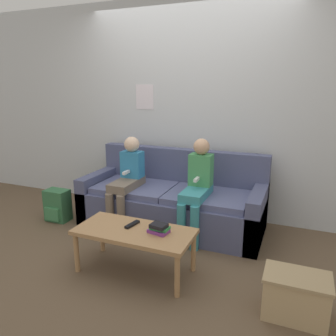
{
  "coord_description": "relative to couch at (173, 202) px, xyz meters",
  "views": [
    {
      "loc": [
        1.31,
        -2.8,
        1.61
      ],
      "look_at": [
        0.0,
        0.39,
        0.72
      ],
      "focal_mm": 35.0,
      "sensor_mm": 36.0,
      "label": 1
    }
  ],
  "objects": [
    {
      "name": "ground_plane",
      "position": [
        0.0,
        -0.53,
        -0.28
      ],
      "size": [
        10.0,
        10.0,
        0.0
      ],
      "primitive_type": "plane",
      "color": "brown"
    },
    {
      "name": "wall_back",
      "position": [
        -0.0,
        0.5,
        1.02
      ],
      "size": [
        8.0,
        0.06,
        2.6
      ],
      "color": "silver",
      "rests_on": "ground_plane"
    },
    {
      "name": "couch",
      "position": [
        0.0,
        0.0,
        0.0
      ],
      "size": [
        2.07,
        0.82,
        0.85
      ],
      "color": "#4C5175",
      "rests_on": "ground_plane"
    },
    {
      "name": "coffee_table",
      "position": [
        0.06,
        -1.04,
        0.07
      ],
      "size": [
        1.02,
        0.48,
        0.39
      ],
      "color": "#AD7F51",
      "rests_on": "ground_plane"
    },
    {
      "name": "person_left",
      "position": [
        -0.48,
        -0.2,
        0.3
      ],
      "size": [
        0.24,
        0.56,
        1.03
      ],
      "color": "#756656",
      "rests_on": "ground_plane"
    },
    {
      "name": "person_right",
      "position": [
        0.35,
        -0.2,
        0.31
      ],
      "size": [
        0.24,
        0.56,
        1.06
      ],
      "color": "teal",
      "rests_on": "ground_plane"
    },
    {
      "name": "tv_remote",
      "position": [
        0.0,
        -0.97,
        0.12
      ],
      "size": [
        0.07,
        0.17,
        0.02
      ],
      "rotation": [
        0.0,
        0.0,
        -0.18
      ],
      "color": "black",
      "rests_on": "coffee_table"
    },
    {
      "name": "book_stack",
      "position": [
        0.28,
        -1.01,
        0.15
      ],
      "size": [
        0.18,
        0.14,
        0.08
      ],
      "color": "#7A3389",
      "rests_on": "coffee_table"
    },
    {
      "name": "storage_box",
      "position": [
        1.38,
        -1.13,
        -0.12
      ],
      "size": [
        0.45,
        0.3,
        0.33
      ],
      "color": "tan",
      "rests_on": "ground_plane"
    },
    {
      "name": "backpack",
      "position": [
        -1.33,
        -0.41,
        -0.09
      ],
      "size": [
        0.28,
        0.22,
        0.38
      ],
      "color": "#336B42",
      "rests_on": "ground_plane"
    }
  ]
}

